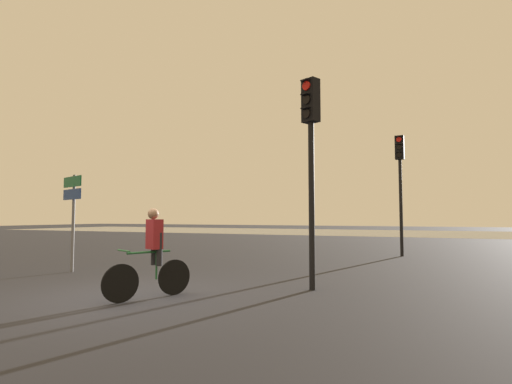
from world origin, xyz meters
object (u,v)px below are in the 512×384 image
Objects in this scene: traffic_light_far_right at (400,172)px; traffic_light_near_right at (311,142)px; cyclist at (152,252)px; direction_sign_post at (73,205)px.

traffic_light_near_right is at bearing 86.17° from traffic_light_far_right.
traffic_light_near_right is 0.95× the size of traffic_light_far_right.
traffic_light_far_right is at bearing -73.84° from traffic_light_near_right.
cyclist is at bearing 74.65° from traffic_light_far_right.
traffic_light_near_right is 8.13m from traffic_light_far_right.
traffic_light_far_right is 2.80× the size of cyclist.
traffic_light_far_right is 1.75× the size of direction_sign_post.
direction_sign_post is (-6.59, -0.06, -1.21)m from traffic_light_near_right.
cyclist is (-2.43, -1.95, -2.18)m from traffic_light_near_right.
traffic_light_near_right reaches higher than direction_sign_post.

